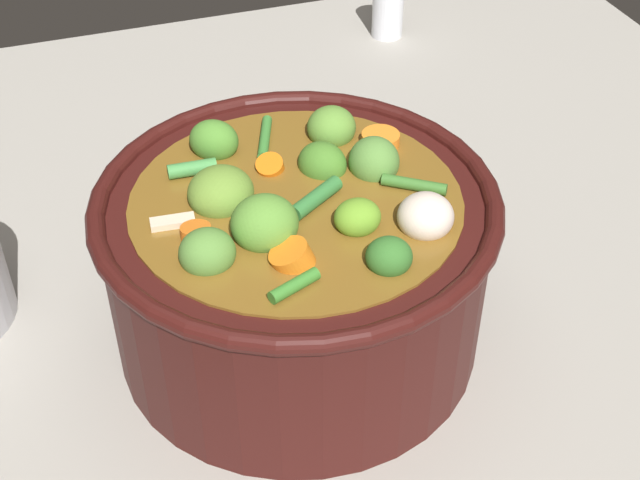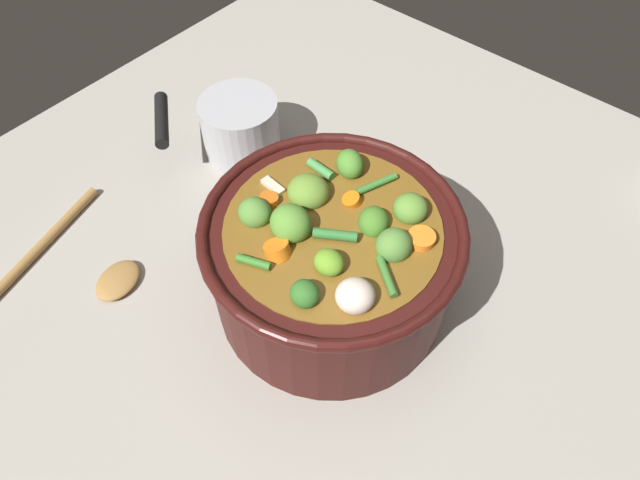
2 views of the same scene
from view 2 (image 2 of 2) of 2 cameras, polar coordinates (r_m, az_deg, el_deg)
name	(u,v)px [view 2 (image 2 of 2)]	position (r m, az deg, el deg)	size (l,w,h in m)	color
ground_plane	(331,294)	(0.69, 1.10, -5.38)	(1.10, 1.10, 0.00)	#9E998E
cooking_pot	(332,259)	(0.63, 1.20, -1.95)	(0.28, 0.28, 0.16)	#38110F
wooden_spoon	(82,265)	(0.76, -22.59, -2.28)	(0.18, 0.20, 0.01)	#9F723B
small_saucepan	(238,127)	(0.82, -8.13, 11.04)	(0.16, 0.17, 0.09)	#ADADB2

